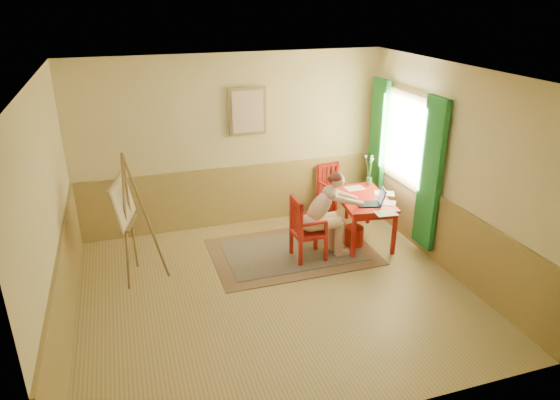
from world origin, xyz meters
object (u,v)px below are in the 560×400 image
object	(u,v)px
chair_left	(306,229)
figure	(325,211)
laptop	(372,201)
easel	(126,206)
chair_back	(332,191)
table	(363,202)

from	to	relation	value
chair_left	figure	world-z (taller)	figure
chair_left	laptop	distance (m)	1.09
figure	easel	world-z (taller)	easel
figure	chair_back	bearing A→B (deg)	62.66
figure	laptop	bearing A→B (deg)	0.58
chair_left	chair_back	xyz separation A→B (m)	(0.97, 1.31, -0.02)
table	chair_left	distance (m)	1.12
chair_left	easel	distance (m)	2.50
chair_back	easel	size ratio (longest dim) A/B	0.51
table	laptop	distance (m)	0.34
chair_back	laptop	size ratio (longest dim) A/B	2.03
chair_left	figure	xyz separation A→B (m)	(0.30, 0.01, 0.24)
chair_left	laptop	world-z (taller)	laptop
laptop	easel	bearing A→B (deg)	176.38
table	easel	bearing A→B (deg)	-178.58
table	figure	bearing A→B (deg)	-157.57
table	easel	distance (m)	3.50
laptop	easel	xyz separation A→B (m)	(-3.47, 0.22, 0.29)
chair_back	easel	distance (m)	3.61
table	chair_back	world-z (taller)	chair_back
figure	laptop	xyz separation A→B (m)	(0.76, 0.01, 0.06)
chair_back	laptop	distance (m)	1.34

